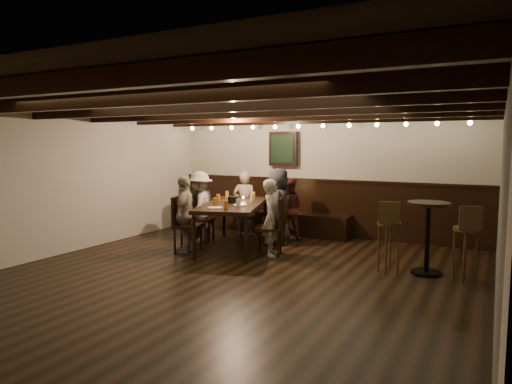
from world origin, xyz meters
The scene contains 27 objects.
room centered at (-0.29, 2.21, 1.07)m, with size 7.00×7.00×7.00m.
dining_table centered at (-0.93, 1.58, 0.74)m, with size 1.61×2.35×0.81m.
chair_left_near centered at (-1.76, 1.77, 0.27)m, with size 0.51×0.51×0.88m.
chair_left_far centered at (-1.47, 0.92, 0.29)m, with size 0.56×0.56×0.96m.
chair_right_near centered at (-0.40, 2.23, 0.30)m, with size 0.56×0.56×0.97m.
chair_right_far centered at (-0.11, 1.38, 0.29)m, with size 0.55×0.55×0.96m.
person_bench_left centered at (-2.08, 2.14, 0.64)m, with size 0.63×0.41×1.29m, color #242326.
person_bench_centre centered at (-1.27, 2.57, 0.66)m, with size 0.48×0.31×1.31m, color gray.
person_bench_right centered at (-0.37, 2.72, 0.60)m, with size 0.59×0.46×1.20m, color #53251C.
person_left_near centered at (-1.79, 1.76, 0.67)m, with size 0.86×0.50×1.34m, color gray.
person_left_far centered at (-1.50, 0.91, 0.66)m, with size 0.77×0.32×1.31m, color gray.
person_right_near centered at (-0.37, 2.24, 0.71)m, with size 0.69×0.45×1.41m, color #29282B.
person_right_far centered at (-0.08, 1.39, 0.64)m, with size 0.46×0.30×1.27m, color #A7A28D.
pint_a centered at (-1.42, 2.15, 0.88)m, with size 0.07×0.07×0.14m, color #BF7219.
pint_b centered at (-0.91, 2.27, 0.88)m, with size 0.07×0.07×0.14m, color #BF7219.
pint_c centered at (-1.25, 1.57, 0.88)m, with size 0.07×0.07×0.14m, color #BF7219.
pint_d centered at (-0.71, 1.86, 0.88)m, with size 0.07×0.07×0.14m, color silver.
pint_e centered at (-1.00, 1.08, 0.88)m, with size 0.07×0.07×0.14m, color #BF7219.
pint_f centered at (-0.57, 1.12, 0.88)m, with size 0.07×0.07×0.14m, color silver.
pint_g centered at (-0.63, 0.83, 0.88)m, with size 0.07×0.07×0.14m, color #BF7219.
plate_near centered at (-0.85, 0.86, 0.82)m, with size 0.24×0.24×0.01m, color white.
plate_far centered at (-0.67, 1.35, 0.82)m, with size 0.24×0.24×0.01m, color white.
condiment_caddy centered at (-0.92, 1.53, 0.87)m, with size 0.15×0.10×0.12m, color black.
candle centered at (-0.92, 1.90, 0.83)m, with size 0.05×0.05×0.05m, color beige.
high_top_table centered at (2.35, 1.45, 0.68)m, with size 0.58×0.58×1.04m.
bar_stool_left centered at (1.85, 1.24, 0.39)m, with size 0.34×0.36×1.05m.
bar_stool_right centered at (2.85, 1.29, 0.39)m, with size 0.36×0.38×1.05m.
Camera 1 is at (3.19, -5.32, 1.85)m, focal length 32.00 mm.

